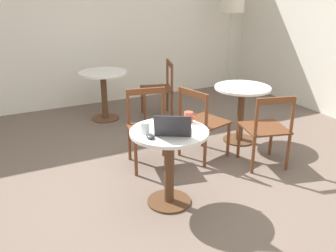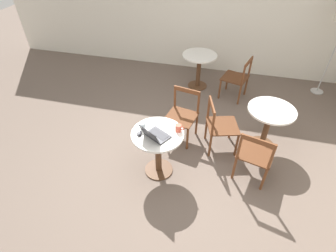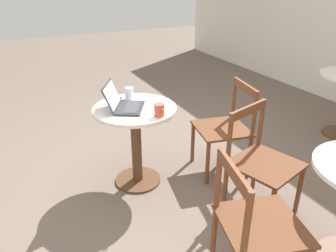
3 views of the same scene
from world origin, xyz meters
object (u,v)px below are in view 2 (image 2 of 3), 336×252
cafe_table_mid (269,120)px  drinking_glass (143,126)px  laptop (155,135)px  chair_far_right (237,78)px  mouse (140,134)px  chair_mid_left (220,126)px  mug (179,128)px  chair_mid_front (255,155)px  cafe_table_far (199,64)px  chair_near_back (182,115)px  cafe_table_near (158,144)px

cafe_table_mid → drinking_glass: 1.92m
laptop → cafe_table_mid: bearing=33.7°
chair_far_right → mouse: bearing=-117.0°
chair_mid_left → mug: (-0.52, -0.60, 0.34)m
chair_far_right → chair_mid_front: bearing=-80.9°
cafe_table_far → mouse: (-0.40, -2.57, 0.21)m
cafe_table_mid → chair_mid_front: (-0.19, -0.70, -0.09)m
cafe_table_far → laptop: laptop is taller
cafe_table_far → chair_far_right: chair_far_right is taller
chair_far_right → laptop: bearing=-112.7°
chair_far_right → chair_near_back: bearing=-119.3°
chair_mid_front → cafe_table_far: bearing=116.1°
chair_mid_front → mug: 1.10m
cafe_table_near → chair_mid_left: chair_mid_left is taller
mouse → chair_near_back: bearing=66.8°
chair_near_back → drinking_glass: 0.94m
cafe_table_far → drinking_glass: 2.49m
mug → laptop: bearing=-143.6°
cafe_table_near → laptop: laptop is taller
cafe_table_mid → chair_mid_left: chair_mid_left is taller
chair_far_right → laptop: laptop is taller
laptop → chair_far_right: bearing=67.3°
cafe_table_near → drinking_glass: 0.33m
mouse → drinking_glass: (0.01, 0.12, 0.03)m
cafe_table_near → drinking_glass: bearing=170.8°
cafe_table_mid → cafe_table_far: size_ratio=1.00×
cafe_table_near → mug: mug is taller
chair_mid_left → drinking_glass: (-0.99, -0.67, 0.34)m
cafe_table_near → cafe_table_mid: bearing=31.4°
mouse → mug: (0.47, 0.19, 0.03)m
mug → chair_mid_left: bearing=48.9°
chair_far_right → laptop: (-0.97, -2.33, 0.34)m
mouse → mug: size_ratio=0.83×
chair_mid_front → drinking_glass: size_ratio=8.36×
chair_far_right → mug: size_ratio=6.97×
cafe_table_near → chair_mid_left: bearing=42.2°
cafe_table_far → mouse: size_ratio=7.25×
cafe_table_mid → chair_near_back: bearing=-176.3°
cafe_table_near → cafe_table_far: bearing=85.9°
laptop → mug: laptop is taller
cafe_table_far → chair_near_back: chair_near_back is taller
drinking_glass → laptop: bearing=-30.5°
cafe_table_mid → laptop: laptop is taller
chair_mid_left → chair_mid_front: bearing=-43.7°
cafe_table_far → chair_mid_front: size_ratio=0.86×
cafe_table_mid → laptop: (-1.49, -0.99, 0.24)m
drinking_glass → chair_far_right: bearing=61.9°
cafe_table_mid → laptop: 1.80m
cafe_table_mid → chair_mid_front: chair_mid_front is taller
chair_near_back → mug: bearing=-83.1°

